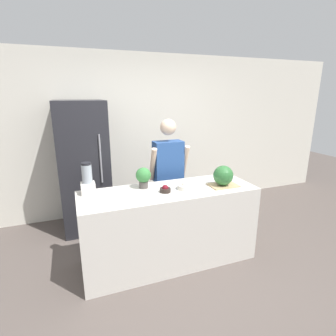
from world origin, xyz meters
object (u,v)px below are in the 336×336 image
refrigerator (84,167)px  bowl_cream (185,186)px  potted_plant (143,176)px  person (168,177)px  watermelon (223,175)px  blender (87,181)px  bowl_cherries (165,189)px

refrigerator → bowl_cream: size_ratio=10.59×
bowl_cream → potted_plant: 0.49m
refrigerator → potted_plant: refrigerator is taller
person → watermelon: bearing=-61.2°
person → potted_plant: bearing=-135.5°
person → blender: size_ratio=4.72×
person → watermelon: (0.41, -0.74, 0.19)m
bowl_cherries → blender: blender is taller
person → bowl_cherries: bearing=-113.1°
bowl_cream → blender: blender is taller
person → bowl_cream: (-0.05, -0.68, 0.09)m
person → potted_plant: (-0.48, -0.47, 0.20)m
bowl_cherries → person: bearing=66.9°
blender → potted_plant: blender is taller
bowl_cherries → potted_plant: (-0.19, 0.22, 0.11)m
potted_plant → person: bearing=44.5°
watermelon → potted_plant: watermelon is taller
refrigerator → person: 1.24m
bowl_cherries → watermelon: bearing=-4.3°
refrigerator → blender: refrigerator is taller
watermelon → person: bearing=118.8°
bowl_cherries → blender: bearing=162.2°
bowl_cherries → bowl_cream: (0.25, 0.02, -0.00)m
bowl_cherries → refrigerator: bearing=121.2°
refrigerator → blender: bearing=-91.0°
person → potted_plant: person is taller
watermelon → bowl_cream: 0.47m
bowl_cherries → blender: 0.85m
bowl_cherries → bowl_cream: 0.25m
watermelon → potted_plant: 0.93m
person → blender: (-1.10, -0.43, 0.21)m
watermelon → bowl_cream: size_ratio=1.32×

